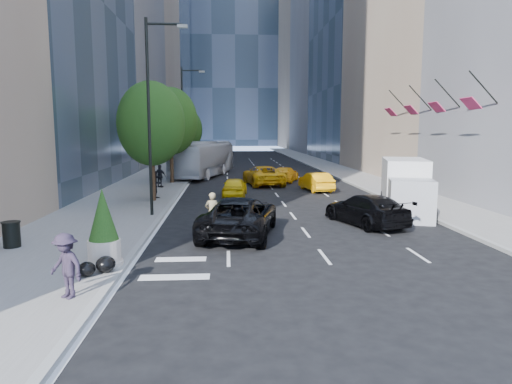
{
  "coord_description": "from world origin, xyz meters",
  "views": [
    {
      "loc": [
        -2.53,
        -19.96,
        4.6
      ],
      "look_at": [
        -1.13,
        1.92,
        1.6
      ],
      "focal_mm": 32.0,
      "sensor_mm": 36.0,
      "label": 1
    }
  ],
  "objects": [
    {
      "name": "tree_near",
      "position": [
        -7.2,
        9.0,
        4.97
      ],
      "size": [
        4.2,
        4.2,
        7.46
      ],
      "color": "black",
      "rests_on": "sidewalk_left"
    },
    {
      "name": "pedestrian_b",
      "position": [
        -7.72,
        15.67,
        1.03
      ],
      "size": [
        1.12,
        0.86,
        1.77
      ],
      "primitive_type": "imported",
      "rotation": [
        0.0,
        0.0,
        2.67
      ],
      "color": "black",
      "rests_on": "sidewalk_left"
    },
    {
      "name": "sidewalk_left",
      "position": [
        -9.0,
        30.0,
        0.07
      ],
      "size": [
        6.0,
        120.0,
        0.15
      ],
      "primitive_type": "cube",
      "color": "slate",
      "rests_on": "ground"
    },
    {
      "name": "tower_right_far",
      "position": [
        22.0,
        98.0,
        25.0
      ],
      "size": [
        20.0,
        24.0,
        50.0
      ],
      "primitive_type": "cube",
      "color": "gray",
      "rests_on": "ground"
    },
    {
      "name": "trash_can",
      "position": [
        -10.75,
        -2.42,
        0.62
      ],
      "size": [
        0.63,
        0.63,
        0.95
      ],
      "primitive_type": "cylinder",
      "color": "black",
      "rests_on": "sidewalk_left"
    },
    {
      "name": "planter_shrub",
      "position": [
        -6.6,
        -5.0,
        1.37
      ],
      "size": [
        1.07,
        1.07,
        2.56
      ],
      "color": "beige",
      "rests_on": "sidewalk_left"
    },
    {
      "name": "tree_far",
      "position": [
        -7.2,
        32.0,
        4.62
      ],
      "size": [
        3.9,
        3.9,
        6.92
      ],
      "color": "black",
      "rests_on": "sidewalk_left"
    },
    {
      "name": "taxi_d",
      "position": [
        2.63,
        20.18,
        0.66
      ],
      "size": [
        3.2,
        4.93,
        1.33
      ],
      "primitive_type": "imported",
      "rotation": [
        0.0,
        0.0,
        2.82
      ],
      "color": "#FFAC0D",
      "rests_on": "ground"
    },
    {
      "name": "city_bus",
      "position": [
        -4.8,
        25.23,
        1.74
      ],
      "size": [
        5.93,
        12.85,
        3.49
      ],
      "primitive_type": "imported",
      "rotation": [
        0.0,
        0.0,
        -0.25
      ],
      "color": "silver",
      "rests_on": "ground"
    },
    {
      "name": "facade_flags",
      "position": [
        10.64,
        10.0,
        6.18
      ],
      "size": [
        1.85,
        13.3,
        2.05
      ],
      "color": "black",
      "rests_on": "ground"
    },
    {
      "name": "tower_left_end",
      "position": [
        -22.0,
        92.0,
        30.0
      ],
      "size": [
        20.0,
        28.0,
        60.0
      ],
      "primitive_type": "cube",
      "color": "#2C3945",
      "rests_on": "ground"
    },
    {
      "name": "taxi_c",
      "position": [
        0.5,
        18.0,
        0.81
      ],
      "size": [
        3.56,
        6.16,
        1.61
      ],
      "primitive_type": "imported",
      "rotation": [
        0.0,
        0.0,
        3.3
      ],
      "color": "#EEAA0C",
      "rests_on": "ground"
    },
    {
      "name": "tree_mid",
      "position": [
        -7.2,
        19.0,
        5.32
      ],
      "size": [
        4.5,
        4.5,
        7.99
      ],
      "color": "black",
      "rests_on": "sidewalk_left"
    },
    {
      "name": "black_sedan_lincoln",
      "position": [
        -2.0,
        -0.4,
        0.85
      ],
      "size": [
        3.96,
        6.55,
        1.7
      ],
      "primitive_type": "imported",
      "rotation": [
        0.0,
        0.0,
        2.95
      ],
      "color": "black",
      "rests_on": "ground"
    },
    {
      "name": "ground",
      "position": [
        0.0,
        0.0,
        0.0
      ],
      "size": [
        160.0,
        160.0,
        0.0
      ],
      "primitive_type": "plane",
      "color": "black",
      "rests_on": "ground"
    },
    {
      "name": "sidewalk_right",
      "position": [
        10.0,
        30.0,
        0.07
      ],
      "size": [
        4.0,
        120.0,
        0.15
      ],
      "primitive_type": "cube",
      "color": "slate",
      "rests_on": "ground"
    },
    {
      "name": "pedestrian_a",
      "position": [
        -7.18,
        9.9,
        1.05
      ],
      "size": [
        1.1,
        1.1,
        1.8
      ],
      "primitive_type": "imported",
      "rotation": [
        0.0,
        0.0,
        0.78
      ],
      "color": "black",
      "rests_on": "sidewalk_left"
    },
    {
      "name": "skateboarder",
      "position": [
        -3.2,
        -0.12,
        0.88
      ],
      "size": [
        0.72,
        0.55,
        1.76
      ],
      "primitive_type": "imported",
      "rotation": [
        0.0,
        0.0,
        3.36
      ],
      "color": "#847552",
      "rests_on": "ground"
    },
    {
      "name": "taxi_a",
      "position": [
        -2.0,
        11.5,
        0.67
      ],
      "size": [
        1.94,
        4.08,
        1.34
      ],
      "primitive_type": "imported",
      "rotation": [
        0.0,
        0.0,
        3.05
      ],
      "color": "yellow",
      "rests_on": "ground"
    },
    {
      "name": "taxi_b",
      "position": [
        4.2,
        14.0,
        0.7
      ],
      "size": [
        2.14,
        4.44,
        1.4
      ],
      "primitive_type": "imported",
      "rotation": [
        0.0,
        0.0,
        3.3
      ],
      "color": "#FFA70D",
      "rests_on": "ground"
    },
    {
      "name": "garbage_bags",
      "position": [
        -6.55,
        -5.96,
        0.39
      ],
      "size": [
        1.04,
        1.0,
        0.52
      ],
      "color": "black",
      "rests_on": "sidewalk_left"
    },
    {
      "name": "pedestrian_c",
      "position": [
        -6.8,
        -8.0,
        1.03
      ],
      "size": [
        1.31,
        1.18,
        1.76
      ],
      "primitive_type": "imported",
      "rotation": [
        0.0,
        0.0,
        -0.59
      ],
      "color": "#282030",
      "rests_on": "sidewalk_left"
    },
    {
      "name": "lamp_near",
      "position": [
        -6.32,
        4.0,
        5.81
      ],
      "size": [
        2.13,
        0.22,
        10.0
      ],
      "color": "black",
      "rests_on": "sidewalk_left"
    },
    {
      "name": "box_truck",
      "position": [
        7.27,
        4.27,
        1.51
      ],
      "size": [
        3.77,
        6.58,
        2.97
      ],
      "rotation": [
        0.0,
        0.0,
        -0.26
      ],
      "color": "silver",
      "rests_on": "ground"
    },
    {
      "name": "black_sedan_mercedes",
      "position": [
        4.2,
        1.5,
        0.75
      ],
      "size": [
        3.59,
        5.57,
        1.5
      ],
      "primitive_type": "imported",
      "rotation": [
        0.0,
        0.0,
        3.45
      ],
      "color": "black",
      "rests_on": "ground"
    },
    {
      "name": "lamp_far",
      "position": [
        -6.32,
        22.0,
        5.81
      ],
      "size": [
        2.13,
        0.22,
        10.0
      ],
      "color": "black",
      "rests_on": "sidewalk_left"
    },
    {
      "name": "traffic_signal",
      "position": [
        -6.4,
        40.0,
        4.23
      ],
      "size": [
        2.48,
        0.53,
        5.2
      ],
      "color": "black",
      "rests_on": "sidewalk_left"
    }
  ]
}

